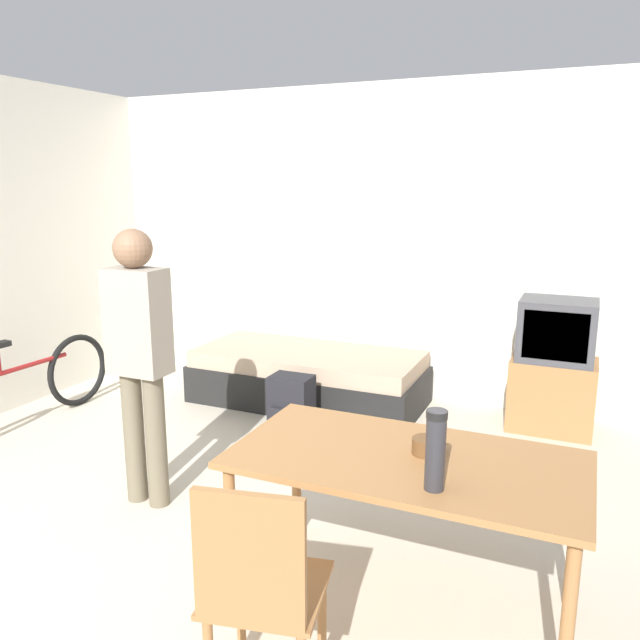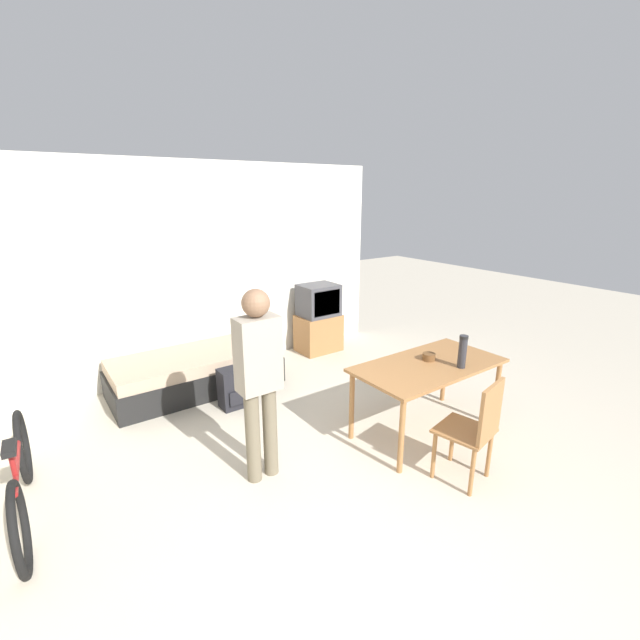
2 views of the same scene
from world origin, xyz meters
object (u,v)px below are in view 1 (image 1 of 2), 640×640
(dining_table, at_px, (406,473))
(thermos_flask, at_px, (436,447))
(wooden_chair, at_px, (259,587))
(mate_bowl, at_px, (426,446))
(backpack, at_px, (291,405))
(bicycle, at_px, (23,387))
(person_standing, at_px, (139,349))
(daybed, at_px, (308,377))
(tv, at_px, (554,368))

(dining_table, bearing_deg, thermos_flask, -53.54)
(wooden_chair, relative_size, mate_bowl, 7.31)
(dining_table, height_order, backpack, dining_table)
(bicycle, bearing_deg, backpack, 19.48)
(dining_table, height_order, wooden_chair, wooden_chair)
(wooden_chair, relative_size, thermos_flask, 2.89)
(dining_table, distance_m, person_standing, 1.72)
(wooden_chair, xyz_separation_m, bicycle, (-3.02, 1.65, -0.19))
(daybed, height_order, wooden_chair, wooden_chair)
(dining_table, distance_m, backpack, 2.12)
(bicycle, xyz_separation_m, mate_bowl, (3.38, -0.82, 0.44))
(dining_table, relative_size, wooden_chair, 1.62)
(tv, xyz_separation_m, backpack, (-1.79, -0.90, -0.27))
(wooden_chair, bearing_deg, thermos_flask, 47.99)
(bicycle, relative_size, person_standing, 1.03)
(person_standing, bearing_deg, thermos_flask, -16.58)
(daybed, height_order, bicycle, bicycle)
(wooden_chair, bearing_deg, dining_table, 68.61)
(daybed, height_order, backpack, daybed)
(dining_table, distance_m, bicycle, 3.45)
(wooden_chair, relative_size, bicycle, 0.55)
(wooden_chair, distance_m, mate_bowl, 0.94)
(tv, xyz_separation_m, dining_table, (-0.45, -2.48, 0.16))
(bicycle, bearing_deg, wooden_chair, -28.65)
(person_standing, xyz_separation_m, thermos_flask, (1.84, -0.55, -0.04))
(tv, distance_m, dining_table, 2.53)
(daybed, bearing_deg, dining_table, -56.34)
(daybed, relative_size, wooden_chair, 2.15)
(bicycle, xyz_separation_m, thermos_flask, (3.49, -1.12, 0.58))
(thermos_flask, xyz_separation_m, backpack, (-1.51, 1.82, -0.68))
(daybed, distance_m, person_standing, 2.10)
(person_standing, distance_m, mate_bowl, 1.76)
(wooden_chair, xyz_separation_m, person_standing, (-1.37, 1.07, 0.43))
(tv, distance_m, wooden_chair, 3.33)
(tv, height_order, person_standing, person_standing)
(tv, relative_size, backpack, 2.24)
(mate_bowl, bearing_deg, tv, 80.93)
(daybed, relative_size, mate_bowl, 15.73)
(tv, bearing_deg, daybed, -174.07)
(dining_table, bearing_deg, tv, 79.62)
(dining_table, bearing_deg, person_standing, 169.40)
(daybed, xyz_separation_m, tv, (1.97, 0.20, 0.27))
(bicycle, relative_size, mate_bowl, 13.39)
(tv, bearing_deg, wooden_chair, -103.07)
(wooden_chair, distance_m, bicycle, 3.44)
(person_standing, bearing_deg, wooden_chair, -38.10)
(bicycle, distance_m, person_standing, 1.86)
(tv, bearing_deg, mate_bowl, -99.07)
(mate_bowl, height_order, backpack, mate_bowl)
(daybed, xyz_separation_m, thermos_flask, (1.69, -2.51, 0.68))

